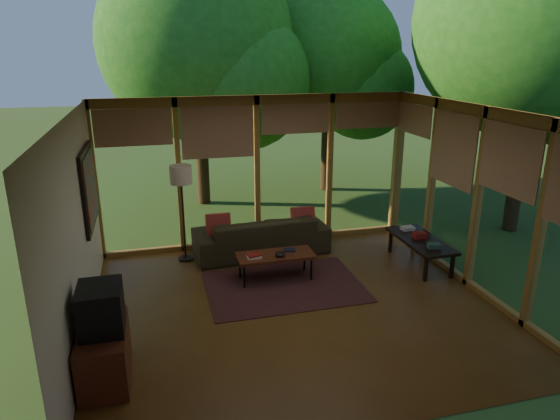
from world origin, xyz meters
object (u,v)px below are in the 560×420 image
object	(u,v)px
media_cabinet	(104,354)
floor_lamp	(181,180)
coffee_table	(275,256)
television	(101,308)
side_console	(420,241)
sofa	(261,235)

from	to	relation	value
media_cabinet	floor_lamp	bearing A→B (deg)	70.20
coffee_table	media_cabinet	bearing A→B (deg)	-141.52
television	media_cabinet	bearing A→B (deg)	180.00
coffee_table	side_console	bearing A→B (deg)	-1.30
coffee_table	side_console	world-z (taller)	side_console
sofa	television	distance (m)	3.88
coffee_table	television	bearing A→B (deg)	-141.29
floor_lamp	side_console	distance (m)	4.08
floor_lamp	coffee_table	distance (m)	2.01
television	coffee_table	xyz separation A→B (m)	(2.38, 1.91, -0.46)
media_cabinet	coffee_table	size ratio (longest dim) A/B	0.83
floor_lamp	media_cabinet	bearing A→B (deg)	-109.80
sofa	floor_lamp	distance (m)	1.70
floor_lamp	sofa	bearing A→B (deg)	-2.00
sofa	side_console	size ratio (longest dim) A/B	1.65
coffee_table	floor_lamp	bearing A→B (deg)	138.81
floor_lamp	coffee_table	world-z (taller)	floor_lamp
media_cabinet	television	size ratio (longest dim) A/B	1.82
media_cabinet	television	world-z (taller)	television
media_cabinet	coffee_table	xyz separation A→B (m)	(2.40, 1.91, 0.09)
sofa	floor_lamp	bearing A→B (deg)	-5.88
floor_lamp	television	bearing A→B (deg)	-109.47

